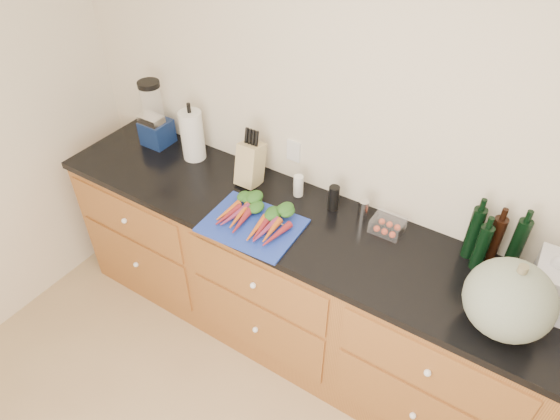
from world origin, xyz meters
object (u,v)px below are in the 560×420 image
Objects in this scene: carrots at (257,216)px; knife_block at (250,164)px; paper_towel at (192,135)px; blender_appliance at (154,117)px; tomato_box at (388,225)px; squash at (509,300)px; cutting_board at (252,225)px.

carrots is 0.35m from knife_block.
paper_towel is 0.42m from knife_block.
blender_appliance reaches higher than tomato_box.
squash reaches higher than paper_towel.
tomato_box is (0.80, 0.03, -0.08)m from knife_block.
blender_appliance reaches higher than knife_block.
paper_towel is at bearing 171.57° from squash.
squash is (1.19, 0.05, 0.15)m from cutting_board.
cutting_board is at bearing -177.61° from squash.
carrots is (0.00, 0.04, 0.03)m from cutting_board.
blender_appliance is 0.71m from knife_block.
tomato_box is (0.58, 0.29, 0.00)m from carrots.
squash is 2.13m from blender_appliance.
squash is at bearing 2.39° from cutting_board.
blender_appliance is at bearing 163.47° from carrots.
carrots is at bearing -153.48° from tomato_box.
knife_block is at bearing -177.85° from tomato_box.
squash reaches higher than cutting_board.
cutting_board is at bearing -18.88° from blender_appliance.
paper_towel is 1.22m from tomato_box.
squash is 1.85m from paper_towel.
tomato_box is (0.58, 0.33, 0.03)m from cutting_board.
knife_block is 0.80m from tomato_box.
tomato_box is (1.51, 0.01, -0.14)m from blender_appliance.
blender_appliance is at bearing 172.77° from squash.
tomato_box is (1.22, 0.01, -0.11)m from paper_towel.
blender_appliance is 1.71× the size of knife_block.
carrots is 1.25× the size of paper_towel.
tomato_box is at bearing 0.46° from blender_appliance.
paper_towel reaches higher than tomato_box.
carrots reaches higher than cutting_board.
squash is 2.26× the size of tomato_box.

